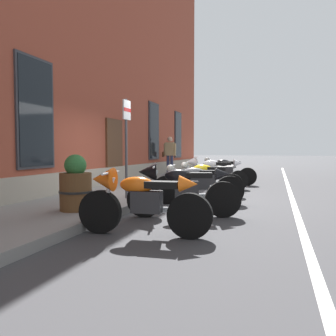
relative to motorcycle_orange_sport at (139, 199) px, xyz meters
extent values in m
plane|color=#38383A|center=(3.70, 0.88, -0.55)|extent=(140.00, 140.00, 0.00)
cube|color=slate|center=(3.70, 2.10, -0.47)|extent=(32.77, 2.43, 0.16)
cube|color=silver|center=(3.70, -2.32, -0.55)|extent=(32.77, 0.12, 0.01)
cube|color=gray|center=(3.70, 3.28, -0.20)|extent=(26.77, 0.10, 0.70)
cube|color=#2D2D33|center=(1.79, 3.30, 1.55)|extent=(1.22, 0.06, 2.52)
cube|color=black|center=(1.79, 3.27, 1.55)|extent=(1.10, 0.03, 2.40)
cube|color=#472B19|center=(5.62, 3.29, 0.60)|extent=(1.10, 0.08, 2.30)
cube|color=#2D2D33|center=(9.44, 3.30, 1.55)|extent=(1.22, 0.06, 2.52)
cube|color=black|center=(9.44, 3.27, 1.55)|extent=(1.10, 0.03, 2.40)
cube|color=#2D2D33|center=(13.26, 3.30, 1.55)|extent=(1.22, 0.06, 2.52)
cube|color=black|center=(13.26, 3.27, 1.55)|extent=(1.10, 0.03, 2.40)
cylinder|color=black|center=(-0.05, 0.61, -0.22)|extent=(0.18, 0.66, 0.66)
cylinder|color=black|center=(0.06, -0.76, -0.22)|extent=(0.18, 0.66, 0.66)
cylinder|color=silver|center=(-0.05, 0.51, 0.02)|extent=(0.10, 0.30, 0.61)
cube|color=#28282B|center=(0.01, -0.12, -0.04)|extent=(0.26, 0.46, 0.32)
ellipsoid|color=orange|center=(0.00, 0.03, 0.20)|extent=(0.30, 0.54, 0.24)
cube|color=black|center=(0.03, -0.35, 0.21)|extent=(0.26, 0.50, 0.10)
cylinder|color=silver|center=(-0.04, 0.43, 0.37)|extent=(0.62, 0.09, 0.04)
cylinder|color=silver|center=(0.15, -0.41, -0.17)|extent=(0.13, 0.46, 0.09)
cone|color=orange|center=(-0.05, 0.56, 0.27)|extent=(0.39, 0.37, 0.36)
cone|color=orange|center=(0.06, -0.74, 0.23)|extent=(0.26, 0.28, 0.24)
cylinder|color=black|center=(1.28, 0.42, -0.21)|extent=(0.31, 0.68, 0.68)
cylinder|color=black|center=(1.71, -0.98, -0.21)|extent=(0.31, 0.68, 0.68)
cylinder|color=silver|center=(1.31, 0.33, 0.04)|extent=(0.16, 0.31, 0.62)
cube|color=#28282B|center=(1.51, -0.33, -0.03)|extent=(0.34, 0.49, 0.32)
ellipsoid|color=black|center=(1.47, -0.18, 0.23)|extent=(0.40, 0.57, 0.24)
cube|color=black|center=(1.58, -0.55, 0.24)|extent=(0.35, 0.52, 0.10)
cylinder|color=silver|center=(1.33, 0.25, 0.40)|extent=(0.60, 0.22, 0.04)
cylinder|color=silver|center=(1.72, -0.58, -0.16)|extent=(0.22, 0.46, 0.09)
cone|color=black|center=(1.30, 0.37, 0.30)|extent=(0.44, 0.43, 0.36)
cone|color=black|center=(1.71, -0.96, 0.26)|extent=(0.31, 0.32, 0.24)
cylinder|color=black|center=(2.86, 0.53, -0.22)|extent=(0.29, 0.67, 0.67)
cylinder|color=black|center=(3.24, -0.90, -0.22)|extent=(0.29, 0.67, 0.67)
cylinder|color=silver|center=(2.88, 0.43, 0.01)|extent=(0.14, 0.30, 0.59)
cube|color=#28282B|center=(3.06, -0.24, -0.04)|extent=(0.33, 0.48, 0.32)
ellipsoid|color=slate|center=(3.02, -0.09, 0.19)|extent=(0.38, 0.57, 0.24)
cube|color=black|center=(3.12, -0.46, 0.20)|extent=(0.34, 0.52, 0.10)
cylinder|color=silver|center=(2.90, 0.35, 0.36)|extent=(0.61, 0.19, 0.04)
cylinder|color=silver|center=(3.25, -0.49, -0.17)|extent=(0.20, 0.46, 0.09)
sphere|color=silver|center=(2.88, 0.43, 0.29)|extent=(0.18, 0.18, 0.18)
cylinder|color=black|center=(4.29, 0.58, -0.24)|extent=(0.21, 0.64, 0.63)
cylinder|color=black|center=(4.50, -0.79, -0.24)|extent=(0.21, 0.64, 0.63)
cylinder|color=silver|center=(4.31, 0.48, 0.01)|extent=(0.11, 0.31, 0.62)
cube|color=#28282B|center=(4.41, -0.15, -0.06)|extent=(0.28, 0.47, 0.32)
ellipsoid|color=gold|center=(4.38, 0.00, 0.20)|extent=(0.34, 0.55, 0.24)
cube|color=black|center=(4.44, -0.38, 0.21)|extent=(0.29, 0.51, 0.10)
cylinder|color=silver|center=(4.32, 0.40, 0.37)|extent=(0.62, 0.13, 0.04)
cylinder|color=silver|center=(4.57, -0.43, -0.19)|extent=(0.16, 0.46, 0.09)
sphere|color=silver|center=(4.31, 0.48, 0.30)|extent=(0.18, 0.18, 0.18)
cylinder|color=black|center=(5.87, 0.72, -0.24)|extent=(0.28, 0.62, 0.61)
cylinder|color=black|center=(6.29, -0.78, -0.24)|extent=(0.28, 0.62, 0.61)
cylinder|color=silver|center=(5.90, 0.62, 0.04)|extent=(0.16, 0.34, 0.69)
cube|color=#28282B|center=(6.09, -0.08, -0.06)|extent=(0.33, 0.48, 0.32)
ellipsoid|color=silver|center=(6.05, 0.07, 0.27)|extent=(0.39, 0.57, 0.24)
cube|color=black|center=(6.15, -0.30, 0.28)|extent=(0.34, 0.52, 0.10)
cylinder|color=silver|center=(5.92, 0.54, 0.44)|extent=(0.61, 0.20, 0.04)
cylinder|color=silver|center=(6.29, -0.33, -0.19)|extent=(0.21, 0.46, 0.09)
cone|color=silver|center=(5.88, 0.67, 0.34)|extent=(0.44, 0.42, 0.36)
cone|color=silver|center=(6.28, -0.76, 0.30)|extent=(0.30, 0.32, 0.24)
cylinder|color=black|center=(7.44, 0.59, -0.23)|extent=(0.19, 0.65, 0.64)
cylinder|color=black|center=(7.60, -0.95, -0.23)|extent=(0.19, 0.65, 0.64)
cylinder|color=silver|center=(7.45, 0.49, 0.04)|extent=(0.10, 0.33, 0.66)
cube|color=#28282B|center=(7.52, -0.23, -0.05)|extent=(0.27, 0.46, 0.32)
ellipsoid|color=black|center=(7.51, -0.08, 0.25)|extent=(0.31, 0.54, 0.24)
cube|color=black|center=(7.55, -0.46, 0.26)|extent=(0.27, 0.50, 0.10)
cylinder|color=silver|center=(7.46, 0.41, 0.42)|extent=(0.62, 0.10, 0.04)
cylinder|color=silver|center=(7.68, -0.52, -0.18)|extent=(0.14, 0.46, 0.09)
sphere|color=silver|center=(7.45, 0.49, 0.35)|extent=(0.18, 0.18, 0.18)
cylinder|color=#2D3351|center=(10.05, 2.65, 0.03)|extent=(0.14, 0.14, 0.85)
cylinder|color=#2D3351|center=(10.05, 2.83, 0.03)|extent=(0.14, 0.14, 0.85)
cube|color=tan|center=(10.05, 2.74, 0.76)|extent=(0.21, 0.40, 0.60)
sphere|color=tan|center=(10.05, 2.74, 1.21)|extent=(0.23, 0.23, 0.23)
cylinder|color=tan|center=(10.04, 2.49, 0.73)|extent=(0.09, 0.09, 0.57)
cylinder|color=tan|center=(10.06, 2.99, 0.73)|extent=(0.09, 0.09, 0.57)
cube|color=#592D19|center=(10.04, 3.06, 0.51)|extent=(0.12, 0.08, 0.24)
cylinder|color=#4C4C51|center=(2.46, 1.36, 0.74)|extent=(0.06, 0.06, 2.27)
cube|color=white|center=(2.46, 1.34, 1.62)|extent=(0.36, 0.03, 0.44)
cube|color=red|center=(2.46, 1.32, 1.62)|extent=(0.36, 0.01, 0.08)
cylinder|color=brown|center=(0.76, 1.58, -0.05)|extent=(0.58, 0.58, 0.69)
cylinder|color=black|center=(0.76, 1.58, -0.05)|extent=(0.61, 0.61, 0.04)
sphere|color=#28602D|center=(0.76, 1.58, 0.44)|extent=(0.40, 0.40, 0.40)
camera|label=1|loc=(-4.49, -1.92, 0.72)|focal=35.59mm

